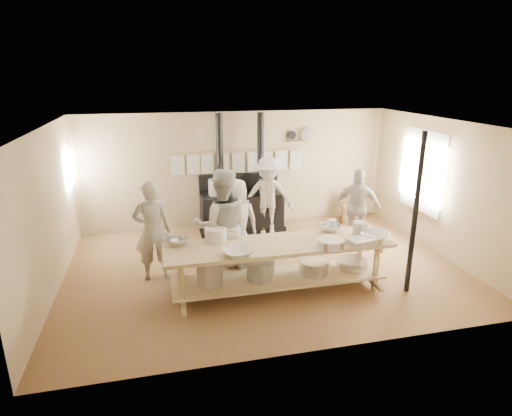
# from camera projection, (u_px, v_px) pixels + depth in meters

# --- Properties ---
(ground) EXTENTS (7.00, 7.00, 0.00)m
(ground) POSITION_uv_depth(u_px,v_px,m) (265.00, 268.00, 7.80)
(ground) COLOR brown
(ground) RESTS_ON ground
(room_shell) EXTENTS (7.00, 7.00, 7.00)m
(room_shell) POSITION_uv_depth(u_px,v_px,m) (265.00, 182.00, 7.31)
(room_shell) COLOR tan
(room_shell) RESTS_ON ground
(window_right) EXTENTS (0.09, 1.50, 1.65)m
(window_right) POSITION_uv_depth(u_px,v_px,m) (423.00, 171.00, 8.66)
(window_right) COLOR beige
(window_right) RESTS_ON ground
(left_opening) EXTENTS (0.00, 0.90, 0.90)m
(left_opening) POSITION_uv_depth(u_px,v_px,m) (70.00, 169.00, 8.41)
(left_opening) COLOR white
(left_opening) RESTS_ON ground
(stove) EXTENTS (1.90, 0.75, 2.60)m
(stove) POSITION_uv_depth(u_px,v_px,m) (241.00, 207.00, 9.60)
(stove) COLOR black
(stove) RESTS_ON ground
(towel_rail) EXTENTS (3.00, 0.04, 0.47)m
(towel_rail) POSITION_uv_depth(u_px,v_px,m) (238.00, 160.00, 9.56)
(towel_rail) COLOR tan
(towel_rail) RESTS_ON ground
(back_wall_shelf) EXTENTS (0.63, 0.14, 0.32)m
(back_wall_shelf) POSITION_uv_depth(u_px,v_px,m) (301.00, 137.00, 9.77)
(back_wall_shelf) COLOR tan
(back_wall_shelf) RESTS_ON ground
(prep_table) EXTENTS (3.60, 0.90, 0.85)m
(prep_table) POSITION_uv_depth(u_px,v_px,m) (278.00, 263.00, 6.80)
(prep_table) COLOR tan
(prep_table) RESTS_ON ground
(support_post) EXTENTS (0.08, 0.08, 2.60)m
(support_post) POSITION_uv_depth(u_px,v_px,m) (415.00, 216.00, 6.60)
(support_post) COLOR black
(support_post) RESTS_ON ground
(cook_far_left) EXTENTS (0.64, 0.42, 1.74)m
(cook_far_left) POSITION_uv_depth(u_px,v_px,m) (153.00, 231.00, 7.17)
(cook_far_left) COLOR #ADA699
(cook_far_left) RESTS_ON ground
(cook_left) EXTENTS (1.00, 0.81, 1.95)m
(cook_left) POSITION_uv_depth(u_px,v_px,m) (222.00, 226.00, 7.09)
(cook_left) COLOR #ADA699
(cook_left) RESTS_ON ground
(cook_center) EXTENTS (0.83, 0.56, 1.63)m
(cook_center) POSITION_uv_depth(u_px,v_px,m) (237.00, 223.00, 7.69)
(cook_center) COLOR #ADA699
(cook_center) RESTS_ON ground
(cook_right) EXTENTS (1.00, 0.79, 1.58)m
(cook_right) POSITION_uv_depth(u_px,v_px,m) (358.00, 207.00, 8.70)
(cook_right) COLOR #ADA699
(cook_right) RESTS_ON ground
(cook_by_window) EXTENTS (1.20, 0.82, 1.72)m
(cook_by_window) POSITION_uv_depth(u_px,v_px,m) (268.00, 196.00, 9.22)
(cook_by_window) COLOR #ADA699
(cook_by_window) RESTS_ON ground
(chair) EXTENTS (0.48, 0.48, 0.81)m
(chair) POSITION_uv_depth(u_px,v_px,m) (351.00, 213.00, 10.12)
(chair) COLOR brown
(chair) RESTS_ON ground
(bowl_white_a) EXTENTS (0.51, 0.51, 0.11)m
(bowl_white_a) POSITION_uv_depth(u_px,v_px,m) (238.00, 253.00, 6.23)
(bowl_white_a) COLOR white
(bowl_white_a) RESTS_ON prep_table
(bowl_steel_a) EXTENTS (0.47, 0.47, 0.10)m
(bowl_steel_a) POSITION_uv_depth(u_px,v_px,m) (178.00, 241.00, 6.66)
(bowl_steel_a) COLOR silver
(bowl_steel_a) RESTS_ON prep_table
(bowl_white_b) EXTENTS (0.61, 0.61, 0.11)m
(bowl_white_b) POSITION_uv_depth(u_px,v_px,m) (375.00, 236.00, 6.87)
(bowl_white_b) COLOR white
(bowl_white_b) RESTS_ON prep_table
(bowl_steel_b) EXTENTS (0.36, 0.36, 0.11)m
(bowl_steel_b) POSITION_uv_depth(u_px,v_px,m) (330.00, 228.00, 7.21)
(bowl_steel_b) COLOR silver
(bowl_steel_b) RESTS_ON prep_table
(roasting_pan) EXTENTS (0.49, 0.38, 0.10)m
(roasting_pan) POSITION_uv_depth(u_px,v_px,m) (362.00, 241.00, 6.66)
(roasting_pan) COLOR #B2B2B7
(roasting_pan) RESTS_ON prep_table
(mixing_bowl_large) EXTENTS (0.54, 0.54, 0.13)m
(mixing_bowl_large) POSITION_uv_depth(u_px,v_px,m) (331.00, 243.00, 6.54)
(mixing_bowl_large) COLOR silver
(mixing_bowl_large) RESTS_ON prep_table
(bucket_galv) EXTENTS (0.28, 0.28, 0.22)m
(bucket_galv) POSITION_uv_depth(u_px,v_px,m) (360.00, 228.00, 7.04)
(bucket_galv) COLOR gray
(bucket_galv) RESTS_ON prep_table
(deep_bowl_enamel) EXTENTS (0.37, 0.37, 0.22)m
(deep_bowl_enamel) POSITION_uv_depth(u_px,v_px,m) (216.00, 234.00, 6.77)
(deep_bowl_enamel) COLOR white
(deep_bowl_enamel) RESTS_ON prep_table
(pitcher) EXTENTS (0.17, 0.17, 0.20)m
(pitcher) POSITION_uv_depth(u_px,v_px,m) (332.00, 225.00, 7.21)
(pitcher) COLOR white
(pitcher) RESTS_ON prep_table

